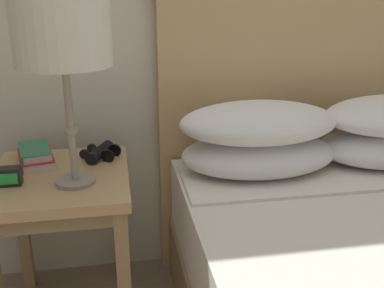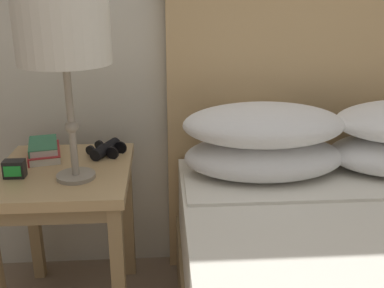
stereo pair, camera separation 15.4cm
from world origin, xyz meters
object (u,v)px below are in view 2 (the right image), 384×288
at_px(nightstand, 66,192).
at_px(book_on_nightstand, 44,153).
at_px(binoculars_pair, 106,149).
at_px(alarm_clock, 14,169).
at_px(book_stacked_on_top, 43,146).
at_px(table_lamp, 63,36).

distance_m(nightstand, book_on_nightstand, 0.19).
xyz_separation_m(binoculars_pair, alarm_clock, (-0.28, -0.20, 0.01)).
xyz_separation_m(book_stacked_on_top, binoculars_pair, (0.24, 0.01, -0.02)).
relative_size(book_on_nightstand, binoculars_pair, 1.40).
xyz_separation_m(table_lamp, alarm_clock, (-0.21, 0.02, -0.44)).
xyz_separation_m(book_on_nightstand, book_stacked_on_top, (-0.00, 0.00, 0.03)).
distance_m(nightstand, book_stacked_on_top, 0.21).
height_order(table_lamp, book_stacked_on_top, table_lamp).
bearing_deg(book_on_nightstand, book_stacked_on_top, 127.70).
xyz_separation_m(nightstand, binoculars_pair, (0.14, 0.14, 0.11)).
xyz_separation_m(table_lamp, book_stacked_on_top, (-0.16, 0.22, -0.43)).
distance_m(book_stacked_on_top, alarm_clock, 0.20).
relative_size(nightstand, book_on_nightstand, 2.62).
xyz_separation_m(table_lamp, book_on_nightstand, (-0.16, 0.21, -0.46)).
height_order(table_lamp, book_on_nightstand, table_lamp).
xyz_separation_m(nightstand, table_lamp, (0.06, -0.08, 0.56)).
xyz_separation_m(nightstand, book_stacked_on_top, (-0.10, 0.13, 0.14)).
relative_size(table_lamp, alarm_clock, 8.27).
relative_size(book_on_nightstand, alarm_clock, 3.27).
distance_m(binoculars_pair, alarm_clock, 0.35).
height_order(book_stacked_on_top, alarm_clock, alarm_clock).
bearing_deg(book_on_nightstand, alarm_clock, -104.58).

